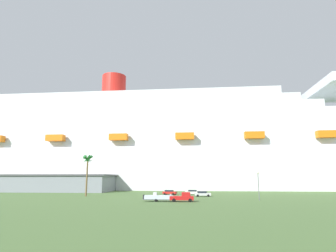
{
  "coord_description": "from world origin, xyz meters",
  "views": [
    {
      "loc": [
        7.33,
        -78.57,
        5.63
      ],
      "look_at": [
        -8.61,
        30.15,
        25.62
      ],
      "focal_mm": 30.21,
      "sensor_mm": 36.0,
      "label": 1
    }
  ],
  "objects_px": {
    "small_boat_on_trailer": "(160,197)",
    "palm_tree": "(88,162)",
    "street_lamp": "(258,181)",
    "pickup_truck": "(183,197)",
    "cruise_ship": "(184,150)",
    "parked_car_silver_sedan": "(202,194)",
    "parked_car_white_van": "(192,192)",
    "parked_car_red_hatchback": "(170,192)"
  },
  "relations": [
    {
      "from": "pickup_truck",
      "to": "small_boat_on_trailer",
      "type": "height_order",
      "value": "pickup_truck"
    },
    {
      "from": "parked_car_silver_sedan",
      "to": "parked_car_white_van",
      "type": "height_order",
      "value": "same"
    },
    {
      "from": "parked_car_white_van",
      "to": "parked_car_silver_sedan",
      "type": "bearing_deg",
      "value": -67.23
    },
    {
      "from": "small_boat_on_trailer",
      "to": "street_lamp",
      "type": "distance_m",
      "value": 24.78
    },
    {
      "from": "small_boat_on_trailer",
      "to": "parked_car_red_hatchback",
      "type": "height_order",
      "value": "small_boat_on_trailer"
    },
    {
      "from": "pickup_truck",
      "to": "street_lamp",
      "type": "xyz_separation_m",
      "value": [
        18.32,
        6.3,
        3.61
      ]
    },
    {
      "from": "cruise_ship",
      "to": "parked_car_red_hatchback",
      "type": "bearing_deg",
      "value": -91.31
    },
    {
      "from": "parked_car_silver_sedan",
      "to": "parked_car_white_van",
      "type": "xyz_separation_m",
      "value": [
        -3.63,
        8.65,
        -0.0
      ]
    },
    {
      "from": "small_boat_on_trailer",
      "to": "parked_car_red_hatchback",
      "type": "relative_size",
      "value": 1.82
    },
    {
      "from": "pickup_truck",
      "to": "street_lamp",
      "type": "distance_m",
      "value": 19.71
    },
    {
      "from": "cruise_ship",
      "to": "street_lamp",
      "type": "distance_m",
      "value": 69.15
    },
    {
      "from": "parked_car_white_van",
      "to": "cruise_ship",
      "type": "bearing_deg",
      "value": 98.35
    },
    {
      "from": "pickup_truck",
      "to": "small_boat_on_trailer",
      "type": "distance_m",
      "value": 5.29
    },
    {
      "from": "pickup_truck",
      "to": "palm_tree",
      "type": "distance_m",
      "value": 35.15
    },
    {
      "from": "small_boat_on_trailer",
      "to": "cruise_ship",
      "type": "bearing_deg",
      "value": 90.37
    },
    {
      "from": "cruise_ship",
      "to": "parked_car_silver_sedan",
      "type": "relative_size",
      "value": 60.14
    },
    {
      "from": "small_boat_on_trailer",
      "to": "parked_car_white_van",
      "type": "xyz_separation_m",
      "value": [
        5.73,
        27.68,
        -0.13
      ]
    },
    {
      "from": "cruise_ship",
      "to": "parked_car_silver_sedan",
      "type": "distance_m",
      "value": 54.78
    },
    {
      "from": "palm_tree",
      "to": "street_lamp",
      "type": "distance_m",
      "value": 49.95
    },
    {
      "from": "street_lamp",
      "to": "parked_car_red_hatchback",
      "type": "bearing_deg",
      "value": 142.37
    },
    {
      "from": "street_lamp",
      "to": "parked_car_white_van",
      "type": "xyz_separation_m",
      "value": [
        -17.87,
        21.1,
        -3.82
      ]
    },
    {
      "from": "pickup_truck",
      "to": "street_lamp",
      "type": "relative_size",
      "value": 0.81
    },
    {
      "from": "cruise_ship",
      "to": "palm_tree",
      "type": "bearing_deg",
      "value": -114.36
    },
    {
      "from": "parked_car_white_van",
      "to": "small_boat_on_trailer",
      "type": "bearing_deg",
      "value": -101.7
    },
    {
      "from": "pickup_truck",
      "to": "small_boat_on_trailer",
      "type": "bearing_deg",
      "value": -176.96
    },
    {
      "from": "pickup_truck",
      "to": "parked_car_red_hatchback",
      "type": "height_order",
      "value": "pickup_truck"
    },
    {
      "from": "street_lamp",
      "to": "parked_car_silver_sedan",
      "type": "distance_m",
      "value": 19.3
    },
    {
      "from": "palm_tree",
      "to": "street_lamp",
      "type": "xyz_separation_m",
      "value": [
        48.93,
        -8.37,
        -5.54
      ]
    },
    {
      "from": "street_lamp",
      "to": "parked_car_silver_sedan",
      "type": "xyz_separation_m",
      "value": [
        -14.24,
        12.45,
        -3.82
      ]
    },
    {
      "from": "cruise_ship",
      "to": "small_boat_on_trailer",
      "type": "xyz_separation_m",
      "value": [
        0.45,
        -69.85,
        -17.81
      ]
    },
    {
      "from": "small_boat_on_trailer",
      "to": "pickup_truck",
      "type": "bearing_deg",
      "value": 3.04
    },
    {
      "from": "cruise_ship",
      "to": "pickup_truck",
      "type": "relative_size",
      "value": 51.8
    },
    {
      "from": "parked_car_silver_sedan",
      "to": "palm_tree",
      "type": "bearing_deg",
      "value": -173.29
    },
    {
      "from": "small_boat_on_trailer",
      "to": "palm_tree",
      "type": "bearing_deg",
      "value": 149.45
    },
    {
      "from": "palm_tree",
      "to": "street_lamp",
      "type": "relative_size",
      "value": 1.77
    },
    {
      "from": "cruise_ship",
      "to": "parked_car_red_hatchback",
      "type": "distance_m",
      "value": 47.48
    },
    {
      "from": "parked_car_silver_sedan",
      "to": "small_boat_on_trailer",
      "type": "bearing_deg",
      "value": -116.21
    },
    {
      "from": "pickup_truck",
      "to": "parked_car_silver_sedan",
      "type": "bearing_deg",
      "value": 77.72
    },
    {
      "from": "parked_car_silver_sedan",
      "to": "parked_car_white_van",
      "type": "relative_size",
      "value": 1.05
    },
    {
      "from": "palm_tree",
      "to": "parked_car_red_hatchback",
      "type": "xyz_separation_m",
      "value": [
        23.86,
        10.96,
        -9.37
      ]
    },
    {
      "from": "pickup_truck",
      "to": "parked_car_silver_sedan",
      "type": "height_order",
      "value": "pickup_truck"
    },
    {
      "from": "small_boat_on_trailer",
      "to": "palm_tree",
      "type": "xyz_separation_m",
      "value": [
        -25.32,
        14.95,
        9.24
      ]
    }
  ]
}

